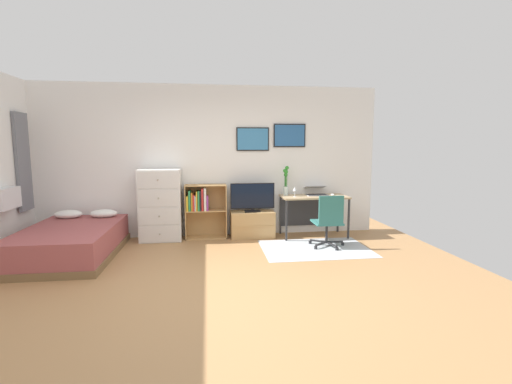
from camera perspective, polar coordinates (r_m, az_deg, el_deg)
name	(u,v)px	position (r m, az deg, el deg)	size (l,w,h in m)	color
ground_plane	(214,284)	(4.46, -6.64, -14.28)	(7.20, 7.20, 0.00)	#A87A4C
wall_back_with_posters	(211,161)	(6.58, -7.09, 4.84)	(6.12, 0.09, 2.70)	white
area_rug	(315,248)	(5.92, 9.34, -8.77)	(1.70, 1.20, 0.01)	#B2B7BC
bed	(71,241)	(6.05, -27.14, -6.93)	(1.29, 1.99, 0.58)	brown
dresser	(160,205)	(6.44, -14.84, -2.01)	(0.70, 0.46, 1.24)	silver
bookshelf	(202,207)	(6.46, -8.45, -2.33)	(0.73, 0.30, 0.95)	tan
tv_stand	(252,224)	(6.52, -0.57, -5.10)	(0.78, 0.41, 0.47)	tan
television	(253,198)	(6.41, -0.55, -0.89)	(0.78, 0.16, 0.51)	black
desk	(313,203)	(6.66, 8.92, -1.68)	(1.18, 0.58, 0.74)	tan
office_chair	(329,220)	(5.92, 11.39, -4.31)	(0.56, 0.58, 0.86)	#232326
laptop	(316,191)	(6.70, 9.43, 0.13)	(0.39, 0.42, 0.17)	#B7B7BC
computer_mouse	(333,195)	(6.67, 11.98, -0.41)	(0.06, 0.10, 0.03)	silver
bamboo_vase	(286,180)	(6.56, 4.72, 1.91)	(0.11, 0.09, 0.53)	silver
wine_glass	(295,189)	(6.38, 6.14, 0.44)	(0.07, 0.07, 0.18)	silver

